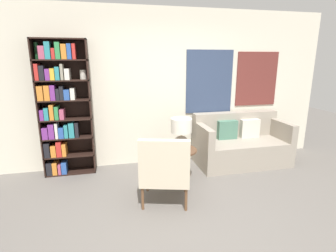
{
  "coord_description": "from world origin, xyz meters",
  "views": [
    {
      "loc": [
        -0.84,
        -2.52,
        1.85
      ],
      "look_at": [
        0.01,
        1.1,
        0.9
      ],
      "focal_mm": 28.0,
      "sensor_mm": 36.0,
      "label": 1
    }
  ],
  "objects_px": {
    "side_table": "(179,152)",
    "couch": "(240,144)",
    "table_lamp": "(181,131)",
    "bookshelf": "(61,107)",
    "armchair": "(165,169)"
  },
  "relations": [
    {
      "from": "side_table",
      "to": "couch",
      "type": "bearing_deg",
      "value": 18.59
    },
    {
      "from": "bookshelf",
      "to": "armchair",
      "type": "relative_size",
      "value": 2.34
    },
    {
      "from": "bookshelf",
      "to": "couch",
      "type": "bearing_deg",
      "value": -4.48
    },
    {
      "from": "couch",
      "to": "table_lamp",
      "type": "relative_size",
      "value": 3.38
    },
    {
      "from": "couch",
      "to": "table_lamp",
      "type": "xyz_separation_m",
      "value": [
        -1.24,
        -0.4,
        0.44
      ]
    },
    {
      "from": "bookshelf",
      "to": "side_table",
      "type": "bearing_deg",
      "value": -20.86
    },
    {
      "from": "couch",
      "to": "side_table",
      "type": "xyz_separation_m",
      "value": [
        -1.28,
        -0.43,
        0.11
      ]
    },
    {
      "from": "armchair",
      "to": "couch",
      "type": "relative_size",
      "value": 0.57
    },
    {
      "from": "armchair",
      "to": "couch",
      "type": "height_order",
      "value": "armchair"
    },
    {
      "from": "armchair",
      "to": "table_lamp",
      "type": "xyz_separation_m",
      "value": [
        0.42,
        0.71,
        0.28
      ]
    },
    {
      "from": "armchair",
      "to": "table_lamp",
      "type": "relative_size",
      "value": 1.92
    },
    {
      "from": "table_lamp",
      "to": "bookshelf",
      "type": "bearing_deg",
      "value": 160.4
    },
    {
      "from": "side_table",
      "to": "armchair",
      "type": "bearing_deg",
      "value": -118.63
    },
    {
      "from": "couch",
      "to": "table_lamp",
      "type": "bearing_deg",
      "value": -161.91
    },
    {
      "from": "couch",
      "to": "side_table",
      "type": "relative_size",
      "value": 2.88
    }
  ]
}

